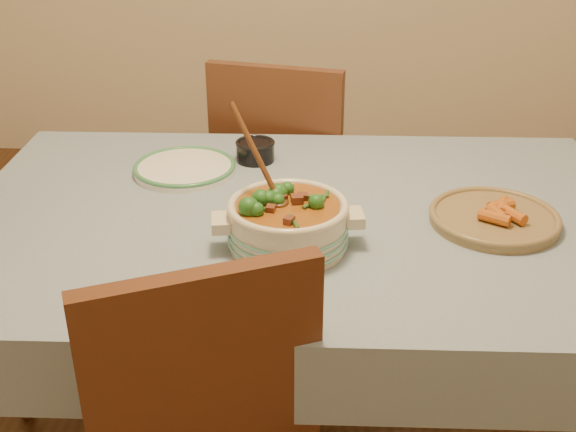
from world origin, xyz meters
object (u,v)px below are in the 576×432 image
object	(u,v)px
stew_casserole	(288,220)
chair_far	(285,173)
dining_table	(298,244)
fried_plate	(494,216)
condiment_bowl	(255,150)
white_plate	(185,168)

from	to	relation	value
stew_casserole	chair_far	distance (m)	0.94
dining_table	stew_casserole	distance (m)	0.24
stew_casserole	fried_plate	world-z (taller)	stew_casserole
stew_casserole	fried_plate	distance (m)	0.51
stew_casserole	chair_far	bearing A→B (deg)	92.81
dining_table	chair_far	distance (m)	0.74
dining_table	fried_plate	bearing A→B (deg)	-5.08
condiment_bowl	chair_far	size ratio (longest dim) A/B	0.13
stew_casserole	white_plate	xyz separation A→B (m)	(-0.30, 0.41, -0.05)
dining_table	condiment_bowl	bearing A→B (deg)	112.01
white_plate	fried_plate	world-z (taller)	fried_plate
stew_casserole	chair_far	world-z (taller)	stew_casserole
dining_table	fried_plate	world-z (taller)	fried_plate
stew_casserole	fried_plate	size ratio (longest dim) A/B	0.90
dining_table	chair_far	xyz separation A→B (m)	(-0.06, 0.72, -0.12)
fried_plate	chair_far	world-z (taller)	chair_far
white_plate	condiment_bowl	xyz separation A→B (m)	(0.19, 0.09, 0.02)
stew_casserole	fried_plate	bearing A→B (deg)	14.79
stew_casserole	white_plate	bearing A→B (deg)	126.54
stew_casserole	white_plate	distance (m)	0.51
white_plate	fried_plate	bearing A→B (deg)	-19.31
white_plate	chair_far	bearing A→B (deg)	62.11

